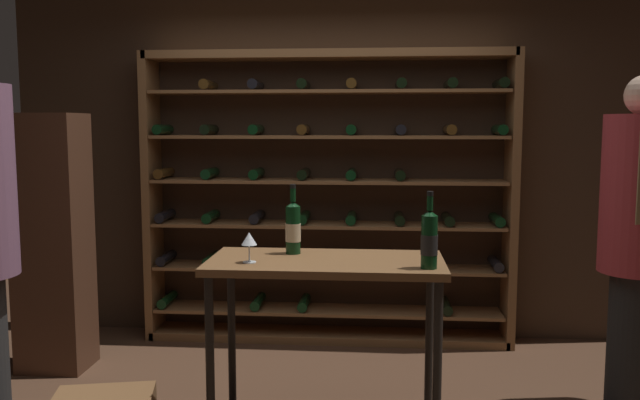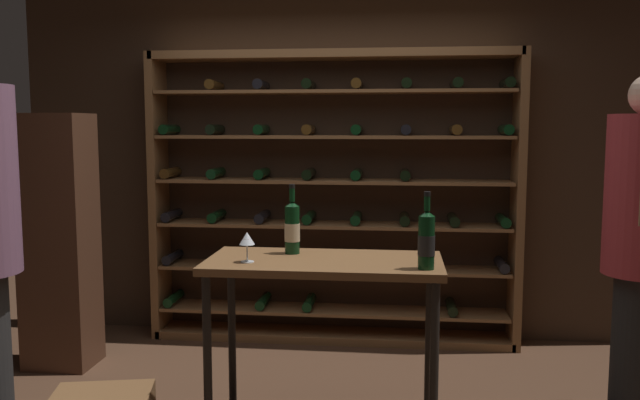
% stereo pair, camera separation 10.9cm
% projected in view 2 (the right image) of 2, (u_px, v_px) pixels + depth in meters
% --- Properties ---
extents(back_wall, '(4.95, 0.10, 2.80)m').
position_uv_depth(back_wall, '(335.00, 157.00, 5.18)').
color(back_wall, '#3D2B1E').
rests_on(back_wall, ground).
extents(wine_rack, '(2.79, 0.32, 2.20)m').
position_uv_depth(wine_rack, '(331.00, 197.00, 5.01)').
color(wine_rack, brown).
rests_on(wine_rack, ground).
extents(tasting_table, '(1.21, 0.59, 0.96)m').
position_uv_depth(tasting_table, '(324.00, 281.00, 3.43)').
color(tasting_table, brown).
rests_on(tasting_table, ground).
extents(display_cabinet, '(0.44, 0.36, 1.73)m').
position_uv_depth(display_cabinet, '(59.00, 241.00, 4.50)').
color(display_cabinet, '#4C2D1E').
rests_on(display_cabinet, ground).
extents(wine_bottle_amber_reserve, '(0.08, 0.08, 0.38)m').
position_uv_depth(wine_bottle_amber_reserve, '(292.00, 227.00, 3.56)').
color(wine_bottle_amber_reserve, black).
rests_on(wine_bottle_amber_reserve, tasting_table).
extents(wine_bottle_red_label, '(0.08, 0.08, 0.37)m').
position_uv_depth(wine_bottle_red_label, '(426.00, 240.00, 3.17)').
color(wine_bottle_red_label, black).
rests_on(wine_bottle_red_label, tasting_table).
extents(wine_glass_stemmed_left, '(0.08, 0.08, 0.15)m').
position_uv_depth(wine_glass_stemmed_left, '(247.00, 240.00, 3.33)').
color(wine_glass_stemmed_left, silver).
rests_on(wine_glass_stemmed_left, tasting_table).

